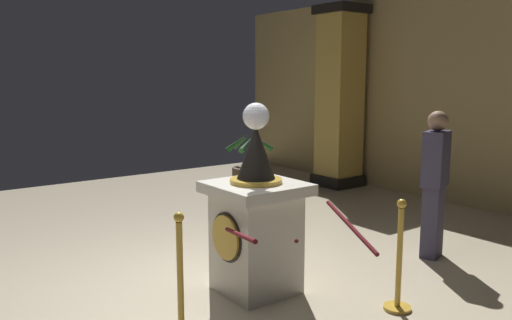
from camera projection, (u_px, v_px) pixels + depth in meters
The scene contains 9 objects.
ground_plane at pixel (208, 289), 5.02m from camera, with size 11.86×11.86×0.00m, color beige.
back_wall at pixel (499, 98), 7.72m from camera, with size 11.86×0.16×3.41m, color tan.
pedestal_clock at pixel (256, 222), 4.87m from camera, with size 0.81×0.81×1.78m.
stanchion_near at pixel (181, 295), 4.03m from camera, with size 0.24×0.24×1.01m.
stanchion_far at pixel (399, 272), 4.52m from camera, with size 0.24×0.24×0.99m.
velvet_rope at pixel (297, 230), 4.20m from camera, with size 1.24×1.25×0.22m.
column_left at pixel (340, 98), 9.57m from camera, with size 0.77×0.77×3.27m.
potted_palm_left at pixel (249, 176), 9.01m from camera, with size 0.86×0.75×1.09m.
bystander_guest at pixel (435, 181), 5.79m from camera, with size 0.33×0.41×1.64m.
Camera 1 is at (4.09, -2.48, 2.01)m, focal length 36.77 mm.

